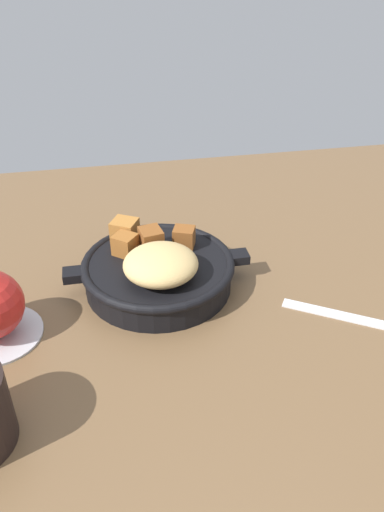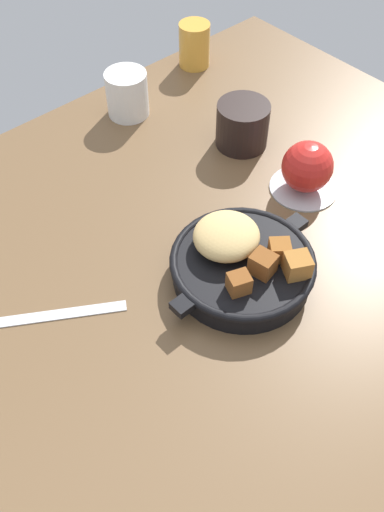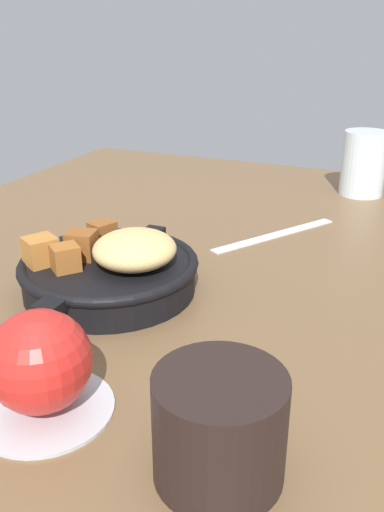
# 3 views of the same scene
# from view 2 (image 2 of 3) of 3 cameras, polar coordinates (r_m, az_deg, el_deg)

# --- Properties ---
(ground_plane) EXTENTS (1.19, 0.92, 0.02)m
(ground_plane) POSITION_cam_2_polar(r_m,az_deg,el_deg) (0.80, -0.17, -2.67)
(ground_plane) COLOR brown
(cast_iron_skillet) EXTENTS (0.24, 0.20, 0.08)m
(cast_iron_skillet) POSITION_cam_2_polar(r_m,az_deg,el_deg) (0.77, 4.97, -0.62)
(cast_iron_skillet) COLOR black
(cast_iron_skillet) RESTS_ON ground_plane
(saucer_plate) EXTENTS (0.11, 0.11, 0.01)m
(saucer_plate) POSITION_cam_2_polar(r_m,az_deg,el_deg) (0.93, 11.10, 6.80)
(saucer_plate) COLOR #B7BABF
(saucer_plate) RESTS_ON ground_plane
(red_apple) EXTENTS (0.08, 0.08, 0.08)m
(red_apple) POSITION_cam_2_polar(r_m,az_deg,el_deg) (0.90, 11.51, 8.79)
(red_apple) COLOR red
(red_apple) RESTS_ON saucer_plate
(butter_knife) EXTENTS (0.19, 0.13, 0.00)m
(butter_knife) POSITION_cam_2_polar(r_m,az_deg,el_deg) (0.77, -14.69, -5.87)
(butter_knife) COLOR silver
(butter_knife) RESTS_ON ground_plane
(coffee_mug_dark) EXTENTS (0.09, 0.09, 0.08)m
(coffee_mug_dark) POSITION_cam_2_polar(r_m,az_deg,el_deg) (0.98, 5.09, 12.98)
(coffee_mug_dark) COLOR black
(coffee_mug_dark) RESTS_ON ground_plane
(white_creamer_pitcher) EXTENTS (0.07, 0.07, 0.08)m
(white_creamer_pitcher) POSITION_cam_2_polar(r_m,az_deg,el_deg) (1.05, -6.53, 15.86)
(white_creamer_pitcher) COLOR white
(white_creamer_pitcher) RESTS_ON ground_plane
(juice_glass_amber) EXTENTS (0.06, 0.06, 0.08)m
(juice_glass_amber) POSITION_cam_2_polar(r_m,az_deg,el_deg) (1.18, 0.24, 20.43)
(juice_glass_amber) COLOR gold
(juice_glass_amber) RESTS_ON ground_plane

